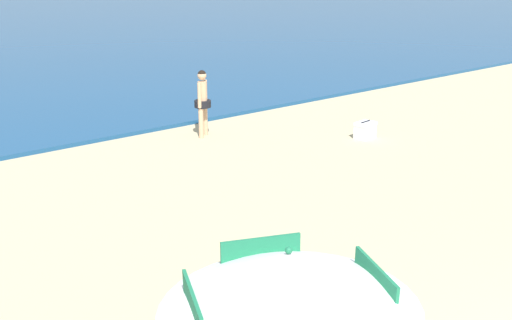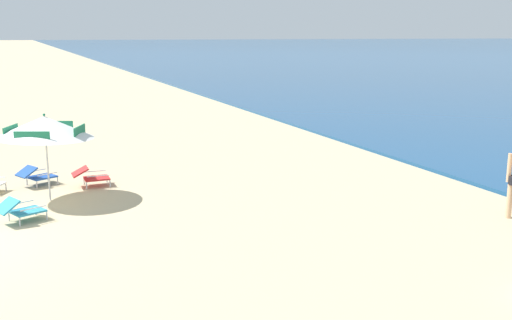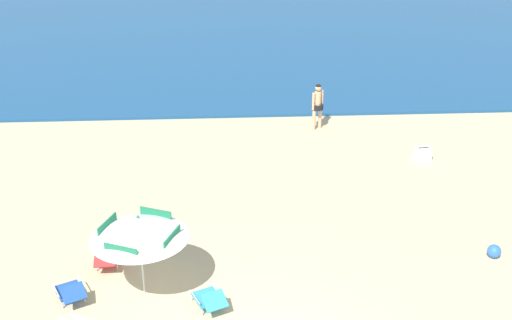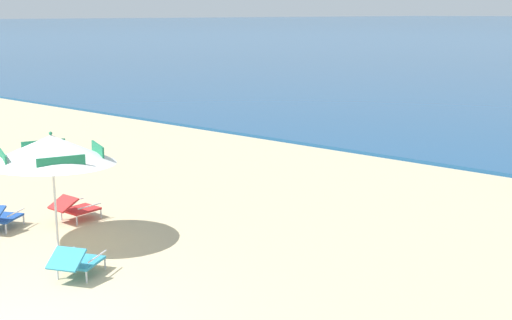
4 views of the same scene
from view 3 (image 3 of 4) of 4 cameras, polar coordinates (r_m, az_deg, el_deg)
name	(u,v)px [view 3 (image 3 of 4)]	position (r m, az deg, el deg)	size (l,w,h in m)	color
beach_umbrella_striped_main	(139,228)	(14.72, -9.78, -5.62)	(2.56, 2.57, 2.01)	silver
lounge_chair_beside_umbrella	(107,258)	(16.48, -12.37, -7.98)	(0.60, 0.90, 0.52)	red
lounge_chair_facing_sea	(210,299)	(14.91, -3.90, -11.50)	(0.85, 1.03, 0.52)	teal
lounge_chair_spare_folded	(71,291)	(15.60, -15.25, -10.56)	(0.87, 1.03, 0.52)	#1E4799
person_standing_near_shore	(318,103)	(23.09, 5.18, 4.75)	(0.41, 0.40, 1.62)	#D8A87F
cooler_box	(423,154)	(21.74, 13.77, 0.51)	(0.53, 0.41, 0.43)	white
beach_ball	(494,251)	(17.49, 19.30, -7.22)	(0.33, 0.33, 0.33)	blue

